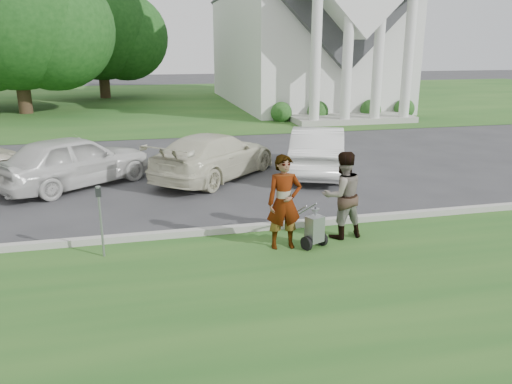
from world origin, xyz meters
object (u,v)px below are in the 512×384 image
object	(u,v)px
person_right	(342,196)
car_d	(318,150)
car_c	(215,156)
tree_back	(100,31)
car_b	(75,161)
tree_left	(14,20)
striping_cart	(314,230)
person_left	(284,203)
church	(303,10)
parking_meter_near	(100,213)

from	to	relation	value
person_right	car_d	bearing A→B (deg)	-111.77
person_right	car_c	bearing A→B (deg)	-78.39
tree_back	car_b	xyz separation A→B (m)	(0.52, -24.87, -3.99)
tree_back	car_b	size ratio (longest dim) A/B	2.24
car_c	tree_left	bearing A→B (deg)	-20.04
striping_cart	person_left	distance (m)	0.80
church	tree_back	size ratio (longest dim) A/B	2.51
church	car_d	world-z (taller)	church
tree_left	car_d	size ratio (longest dim) A/B	2.44
church	tree_back	xyz separation A→B (m)	(-13.01, 6.87, -1.21)
parking_meter_near	car_b	size ratio (longest dim) A/B	0.32
car_b	car_d	world-z (taller)	car_b
tree_left	car_d	world-z (taller)	tree_left
striping_cart	person_left	bearing A→B (deg)	143.33
tree_left	church	bearing A→B (deg)	3.79
tree_back	striping_cart	size ratio (longest dim) A/B	9.49
person_right	parking_meter_near	distance (m)	4.70
person_left	parking_meter_near	bearing A→B (deg)	177.34
tree_left	striping_cart	size ratio (longest dim) A/B	10.49
car_b	car_c	distance (m)	3.92
tree_left	person_left	bearing A→B (deg)	-68.32
tree_back	parking_meter_near	xyz separation A→B (m)	(1.53, -30.12, -3.86)
tree_left	car_b	xyz separation A→B (m)	(4.52, -16.87, -4.38)
church	parking_meter_near	xyz separation A→B (m)	(-11.48, -23.24, -5.07)
person_left	car_c	world-z (taller)	person_left
person_left	parking_meter_near	world-z (taller)	person_left
striping_cart	car_c	distance (m)	5.85
tree_left	car_b	world-z (taller)	tree_left
tree_back	car_b	world-z (taller)	tree_back
tree_left	tree_back	bearing A→B (deg)	63.43
striping_cart	car_b	distance (m)	7.60
parking_meter_near	car_d	distance (m)	8.01
striping_cart	car_c	bearing A→B (deg)	77.42
tree_left	striping_cart	distance (m)	24.97
striping_cart	car_d	world-z (taller)	car_d
car_d	striping_cart	bearing A→B (deg)	90.93
tree_left	parking_meter_near	xyz separation A→B (m)	(5.53, -22.12, -4.24)
tree_back	tree_left	bearing A→B (deg)	-116.57
church	tree_left	bearing A→B (deg)	-176.21
tree_left	striping_cart	xyz separation A→B (m)	(9.50, -22.60, -4.73)
church	person_left	world-z (taller)	church
person_right	car_d	xyz separation A→B (m)	(1.40, 5.26, -0.18)
church	car_d	distance (m)	19.55
church	person_left	distance (m)	25.43
church	person_right	xyz separation A→B (m)	(-6.78, -23.31, -5.04)
person_left	striping_cart	bearing A→B (deg)	-10.52
car_c	person_right	bearing A→B (deg)	151.89
tree_left	person_right	xyz separation A→B (m)	(10.23, -22.19, -4.22)
person_right	parking_meter_near	world-z (taller)	person_right
church	tree_left	xyz separation A→B (m)	(-17.01, -1.13, -0.83)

